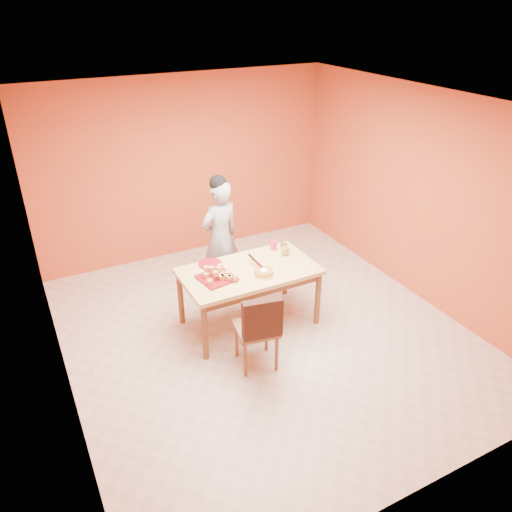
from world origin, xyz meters
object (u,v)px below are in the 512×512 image
dining_chair (257,327)px  magenta_glass (274,245)px  red_dinner_plate (210,264)px  pastry_platter (217,278)px  sponge_cake (264,272)px  dining_table (249,276)px  checker_tin (284,245)px  egg_ornament (285,251)px  person (220,238)px

dining_chair → magenta_glass: 1.36m
dining_chair → red_dinner_plate: (-0.08, 1.07, 0.27)m
pastry_platter → red_dinner_plate: size_ratio=1.35×
sponge_cake → dining_chair: bearing=-124.0°
dining_table → checker_tin: size_ratio=17.53×
egg_ornament → checker_tin: 0.27m
egg_ornament → checker_tin: (0.12, 0.24, -0.05)m
dining_chair → magenta_glass: dining_chair is taller
person → magenta_glass: (0.48, -0.59, 0.03)m
pastry_platter → dining_chair: bearing=-78.3°
sponge_cake → red_dinner_plate: bearing=130.5°
person → pastry_platter: size_ratio=4.13×
dining_chair → pastry_platter: size_ratio=2.51×
pastry_platter → person: bearing=64.0°
person → magenta_glass: size_ratio=13.85×
egg_ornament → magenta_glass: egg_ornament is taller
dining_chair → pastry_platter: bearing=112.1°
egg_ornament → magenta_glass: bearing=88.6°
egg_ornament → dining_chair: bearing=-148.0°
pastry_platter → egg_ornament: 0.99m
dining_chair → pastry_platter: 0.78m
red_dinner_plate → sponge_cake: bearing=-49.5°
dining_chair → checker_tin: 1.48m
dining_chair → dining_table: bearing=80.1°
egg_ornament → dining_table: bearing=177.6°
person → sponge_cake: size_ratio=7.05×
person → pastry_platter: person is taller
red_dinner_plate → checker_tin: (1.04, 0.02, 0.01)m
checker_tin → egg_ornament: bearing=-116.8°
pastry_platter → magenta_glass: size_ratio=3.36×
dining_table → checker_tin: bearing=27.2°
person → red_dinner_plate: bearing=43.3°
magenta_glass → checker_tin: 0.17m
dining_table → checker_tin: (0.68, 0.35, 0.11)m
dining_chair → red_dinner_plate: dining_chair is taller
person → egg_ornament: (0.53, -0.80, 0.04)m
red_dinner_plate → magenta_glass: size_ratio=2.49×
dining_table → egg_ornament: (0.56, 0.11, 0.16)m
person → egg_ornament: bearing=110.7°
pastry_platter → checker_tin: size_ratio=4.16×
sponge_cake → person: bearing=93.3°
egg_ornament → checker_tin: egg_ornament is taller
magenta_glass → person: bearing=129.5°
dining_chair → checker_tin: bearing=59.2°
pastry_platter → magenta_glass: (0.94, 0.35, 0.05)m
egg_ornament → person: bearing=109.9°
dining_chair → sponge_cake: bearing=66.4°
egg_ornament → checker_tin: size_ratio=1.45×
checker_tin → sponge_cake: bearing=-137.1°
dining_table → magenta_glass: size_ratio=14.14×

